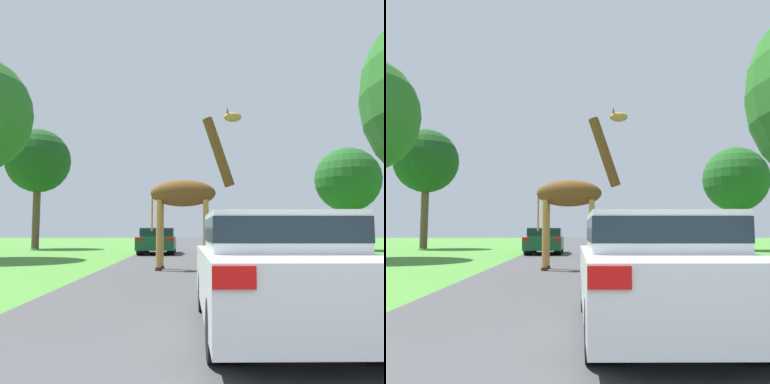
# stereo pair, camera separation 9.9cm
# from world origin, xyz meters

# --- Properties ---
(road) EXTENTS (7.23, 120.00, 0.00)m
(road) POSITION_xyz_m (0.00, 30.00, 0.00)
(road) COLOR #424244
(road) RESTS_ON ground
(giraffe_near_road) EXTENTS (2.88, 0.89, 5.07)m
(giraffe_near_road) POSITION_xyz_m (-0.91, 11.69, 2.39)
(giraffe_near_road) COLOR #B77F3D
(giraffe_near_road) RESTS_ON ground
(car_lead_maroon) EXTENTS (1.77, 3.93, 1.38)m
(car_lead_maroon) POSITION_xyz_m (0.07, 4.04, 0.73)
(car_lead_maroon) COLOR silver
(car_lead_maroon) RESTS_ON ground
(car_queue_right) EXTENTS (1.90, 4.36, 1.37)m
(car_queue_right) POSITION_xyz_m (-2.53, 21.09, 0.73)
(car_queue_right) COLOR #144C28
(car_queue_right) RESTS_ON ground
(car_queue_left) EXTENTS (1.73, 4.44, 1.31)m
(car_queue_left) POSITION_xyz_m (1.31, 17.15, 0.71)
(car_queue_left) COLOR #561914
(car_queue_left) RESTS_ON ground
(car_far_ahead) EXTENTS (1.97, 4.55, 1.32)m
(car_far_ahead) POSITION_xyz_m (2.61, 30.08, 0.71)
(car_far_ahead) COLOR silver
(car_far_ahead) RESTS_ON ground
(tree_far_right) EXTENTS (4.49, 4.49, 8.44)m
(tree_far_right) POSITION_xyz_m (-11.51, 27.75, 6.14)
(tree_far_right) COLOR brown
(tree_far_right) RESTS_ON ground
(tree_mid_field) EXTENTS (4.15, 4.15, 6.60)m
(tree_mid_field) POSITION_xyz_m (9.43, 24.98, 4.49)
(tree_mid_field) COLOR brown
(tree_mid_field) RESTS_ON ground
(sign_post) EXTENTS (0.70, 0.08, 1.72)m
(sign_post) POSITION_xyz_m (4.28, 14.10, 1.20)
(sign_post) COLOR #4C3823
(sign_post) RESTS_ON ground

